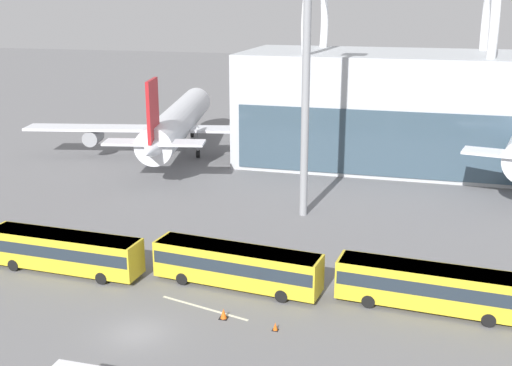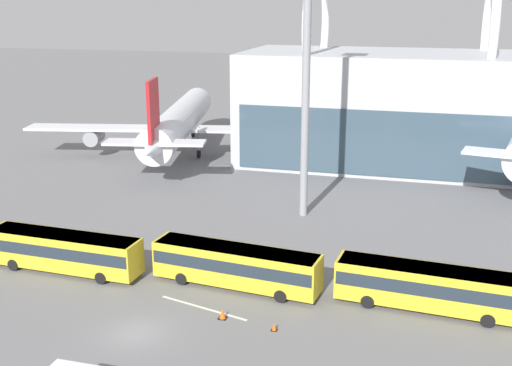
# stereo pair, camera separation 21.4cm
# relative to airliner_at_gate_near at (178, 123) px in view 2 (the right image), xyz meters

# --- Properties ---
(ground_plane) EXTENTS (440.00, 440.00, 0.00)m
(ground_plane) POSITION_rel_airliner_at_gate_near_xyz_m (16.32, -48.05, -4.90)
(ground_plane) COLOR slate
(airliner_at_gate_near) EXTENTS (42.80, 41.11, 12.88)m
(airliner_at_gate_near) POSITION_rel_airliner_at_gate_near_xyz_m (0.00, 0.00, 0.00)
(airliner_at_gate_near) COLOR silver
(airliner_at_gate_near) RESTS_ON ground_plane
(shuttle_bus_1) EXTENTS (13.58, 3.37, 3.26)m
(shuttle_bus_1) POSITION_rel_airliner_at_gate_near_xyz_m (6.08, -40.15, -2.99)
(shuttle_bus_1) COLOR gold
(shuttle_bus_1) RESTS_ON ground_plane
(shuttle_bus_2) EXTENTS (13.68, 4.16, 3.26)m
(shuttle_bus_2) POSITION_rel_airliner_at_gate_near_xyz_m (20.72, -39.24, -2.99)
(shuttle_bus_2) COLOR gold
(shuttle_bus_2) RESTS_ON ground_plane
(shuttle_bus_3) EXTENTS (13.64, 3.79, 3.26)m
(shuttle_bus_3) POSITION_rel_airliner_at_gate_near_xyz_m (35.35, -39.23, -2.99)
(shuttle_bus_3) COLOR gold
(shuttle_bus_3) RESTS_ON ground_plane
(floodlight_mast) EXTENTS (3.02, 3.02, 28.86)m
(floodlight_mast) POSITION_rel_airliner_at_gate_near_xyz_m (22.37, -20.69, 13.20)
(floodlight_mast) COLOR gray
(floodlight_mast) RESTS_ON ground_plane
(lane_stripe_2) EXTENTS (7.34, 2.19, 0.01)m
(lane_stripe_2) POSITION_rel_airliner_at_gate_near_xyz_m (19.45, -43.36, -4.90)
(lane_stripe_2) COLOR silver
(lane_stripe_2) RESTS_ON ground_plane
(traffic_cone_0) EXTENTS (0.62, 0.62, 0.76)m
(traffic_cone_0) POSITION_rel_airliner_at_gate_near_xyz_m (21.32, -44.49, -4.53)
(traffic_cone_0) COLOR black
(traffic_cone_0) RESTS_ON ground_plane
(traffic_cone_1) EXTENTS (0.43, 0.43, 0.59)m
(traffic_cone_1) POSITION_rel_airliner_at_gate_near_xyz_m (25.27, -45.16, -4.62)
(traffic_cone_1) COLOR black
(traffic_cone_1) RESTS_ON ground_plane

